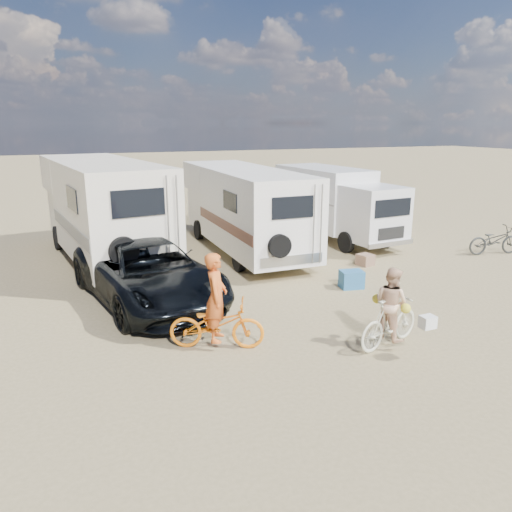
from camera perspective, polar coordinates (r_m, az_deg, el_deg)
name	(u,v)px	position (r m, az deg, el deg)	size (l,w,h in m)	color
ground	(362,313)	(12.19, 12.16, -6.52)	(140.00, 140.00, 0.00)	#907E56
rv_main	(244,210)	(17.38, -1.43, 5.30)	(2.30, 7.81, 2.92)	white
rv_left	(103,212)	(16.80, -17.30, 4.90)	(2.52, 7.91, 3.28)	beige
box_truck	(337,205)	(19.40, 9.34, 5.86)	(2.01, 6.21, 2.74)	silver
dark_suv	(148,272)	(12.78, -12.43, -1.82)	(2.59, 5.61, 1.56)	black
bike_man	(217,324)	(10.04, -4.57, -7.91)	(0.67, 1.92, 1.01)	orange
bike_woman	(390,322)	(10.45, 15.23, -7.37)	(0.49, 1.74, 1.05)	beige
rider_man	(216,306)	(9.89, -4.62, -5.76)	(0.66, 0.43, 1.82)	#D15A20
rider_woman	(390,311)	(10.37, 15.32, -6.22)	(0.73, 0.57, 1.49)	#DEAF89
bike_parked	(494,240)	(18.97, 25.91, 1.65)	(0.67, 1.91, 1.00)	#252726
cooler	(351,279)	(13.89, 11.01, -2.67)	(0.62, 0.45, 0.49)	#296295
crate	(365,260)	(16.20, 12.55, -0.43)	(0.45, 0.45, 0.36)	brown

